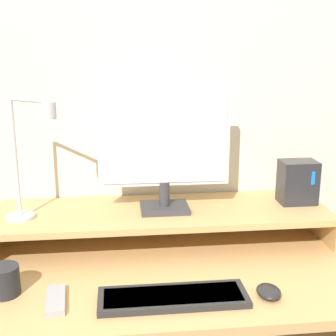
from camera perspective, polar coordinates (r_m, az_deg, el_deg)
wall_back at (r=1.74m, az=-1.42°, el=9.71°), size 6.00×0.05×2.50m
desk at (r=1.61m, az=0.06°, el=-18.63°), size 1.15×0.71×0.74m
monitor_shelf at (r=1.63m, az=-0.69°, el=-5.67°), size 1.15×0.34×0.12m
monitor at (r=1.56m, az=-0.47°, el=2.68°), size 0.44×0.13×0.41m
desk_lamp at (r=1.52m, az=-16.55°, el=0.74°), size 0.19×0.16×0.40m
router_dock at (r=1.73m, az=15.53°, el=-1.65°), size 0.13×0.10×0.15m
keyboard at (r=1.31m, az=0.62°, el=-15.46°), size 0.40×0.13×0.02m
mouse at (r=1.35m, az=12.17°, el=-14.51°), size 0.07×0.09×0.03m
remote_control at (r=1.33m, az=-13.54°, el=-15.38°), size 0.06×0.15×0.02m
mug at (r=1.40m, az=-19.37°, el=-12.82°), size 0.09×0.09×0.08m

